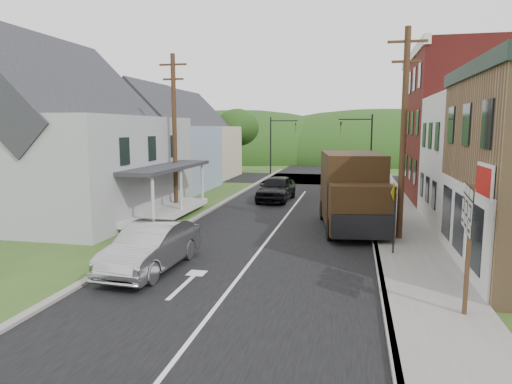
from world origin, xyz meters
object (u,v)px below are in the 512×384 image
Objects in this scene: delivery_van at (353,192)px; route_sign_cluster at (468,230)px; warning_sign at (394,208)px; silver_sedan at (151,248)px; dark_sedan at (276,188)px.

route_sign_cluster is (2.87, -10.05, 0.48)m from delivery_van.
route_sign_cluster is at bearing -53.22° from warning_sign.
silver_sedan is 9.04m from warning_sign.
silver_sedan is 10.48m from delivery_van.
route_sign_cluster reaches higher than dark_sedan.
silver_sedan is at bearing -138.01° from delivery_van.
dark_sedan is 0.72× the size of delivery_van.
dark_sedan is 19.60m from route_sign_cluster.
route_sign_cluster is (9.59, -2.09, 1.54)m from silver_sedan.
delivery_van reaches higher than dark_sedan.
warning_sign reaches higher than silver_sedan.
route_sign_cluster is (7.89, -17.88, 1.50)m from dark_sedan.
route_sign_cluster is at bearing -9.49° from silver_sedan.
delivery_van is at bearing 132.55° from warning_sign.
silver_sedan is at bearing 174.18° from route_sign_cluster.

